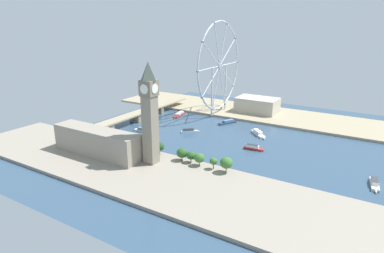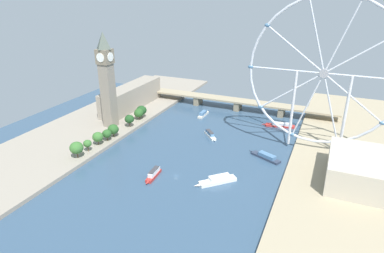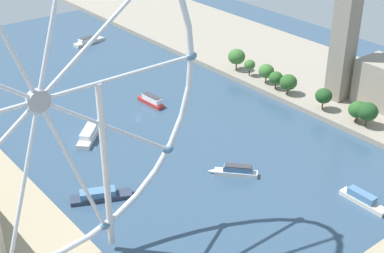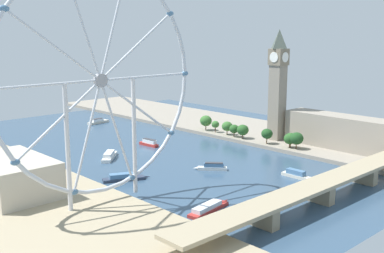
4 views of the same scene
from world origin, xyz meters
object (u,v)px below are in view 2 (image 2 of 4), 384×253
object	(u,v)px
riverside_hall	(355,169)
tour_boat_1	(210,135)
tour_boat_5	(203,114)
tour_boat_0	(217,180)
ferris_wheel	(324,74)
river_bridge	(238,102)
parliament_block	(132,96)
clock_tower	(107,79)
tour_boat_6	(266,156)
tour_boat_4	(280,125)
tour_boat_2	(153,174)

from	to	relation	value
riverside_hall	tour_boat_1	bearing A→B (deg)	162.99
tour_boat_5	tour_boat_0	bearing A→B (deg)	-153.60
ferris_wheel	river_bridge	distance (m)	133.15
riverside_hall	parliament_block	bearing A→B (deg)	162.51
clock_tower	tour_boat_1	distance (m)	112.54
tour_boat_6	parliament_block	bearing A→B (deg)	5.85
parliament_block	riverside_hall	world-z (taller)	parliament_block
ferris_wheel	riverside_hall	size ratio (longest dim) A/B	2.20
clock_tower	tour_boat_4	world-z (taller)	clock_tower
river_bridge	tour_boat_5	world-z (taller)	river_bridge
tour_boat_1	tour_boat_6	world-z (taller)	tour_boat_1
parliament_block	tour_boat_1	size ratio (longest dim) A/B	5.00
tour_boat_1	riverside_hall	bearing A→B (deg)	30.67
tour_boat_1	river_bridge	bearing A→B (deg)	136.46
ferris_wheel	tour_boat_1	bearing A→B (deg)	-174.95
ferris_wheel	riverside_hall	bearing A→B (deg)	-55.58
tour_boat_6	river_bridge	bearing A→B (deg)	-37.52
river_bridge	tour_boat_2	size ratio (longest dim) A/B	9.83
clock_tower	tour_boat_6	size ratio (longest dim) A/B	3.11
ferris_wheel	tour_boat_0	xyz separation A→B (m)	(-58.43, -82.65, -66.13)
river_bridge	tour_boat_5	distance (m)	46.25
tour_boat_1	tour_boat_4	world-z (taller)	tour_boat_1
riverside_hall	tour_boat_0	bearing A→B (deg)	-157.92
parliament_block	riverside_hall	bearing A→B (deg)	-17.49
tour_boat_0	tour_boat_4	world-z (taller)	tour_boat_0
ferris_wheel	tour_boat_5	bearing A→B (deg)	160.47
tour_boat_6	tour_boat_4	bearing A→B (deg)	-64.04
clock_tower	tour_boat_1	world-z (taller)	clock_tower
riverside_hall	river_bridge	world-z (taller)	riverside_hall
river_bridge	tour_boat_5	bearing A→B (deg)	-129.83
clock_tower	ferris_wheel	xyz separation A→B (m)	(191.61, 28.85, 17.04)
parliament_block	riverside_hall	size ratio (longest dim) A/B	1.70
tour_boat_5	tour_boat_4	bearing A→B (deg)	-88.31
riverside_hall	tour_boat_1	distance (m)	130.21
tour_boat_1	tour_boat_5	world-z (taller)	tour_boat_1
parliament_block	riverside_hall	distance (m)	246.89
riverside_hall	tour_boat_5	distance (m)	175.91
river_bridge	tour_boat_6	size ratio (longest dim) A/B	7.50
parliament_block	tour_boat_6	world-z (taller)	parliament_block
tour_boat_4	tour_boat_6	size ratio (longest dim) A/B	1.15
tour_boat_2	tour_boat_5	xyz separation A→B (m)	(-14.63, 137.12, -0.38)
ferris_wheel	tour_boat_2	bearing A→B (deg)	-138.06
river_bridge	tour_boat_4	distance (m)	64.70
tour_boat_5	clock_tower	bearing A→B (deg)	135.12
parliament_block	tour_boat_2	world-z (taller)	parliament_block
ferris_wheel	tour_boat_1	world-z (taller)	ferris_wheel
tour_boat_4	tour_boat_6	distance (m)	75.57
tour_boat_1	tour_boat_4	distance (m)	77.72
parliament_block	ferris_wheel	distance (m)	212.33
tour_boat_5	ferris_wheel	bearing A→B (deg)	-109.29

